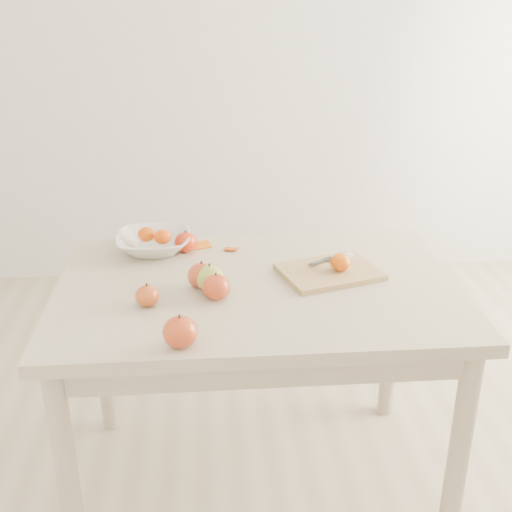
{
  "coord_description": "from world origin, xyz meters",
  "views": [
    {
      "loc": [
        -0.14,
        -1.72,
        1.58
      ],
      "look_at": [
        0.0,
        0.05,
        0.82
      ],
      "focal_mm": 45.0,
      "sensor_mm": 36.0,
      "label": 1
    }
  ],
  "objects": [
    {
      "name": "cutting_board",
      "position": [
        0.23,
        0.05,
        0.76
      ],
      "size": [
        0.34,
        0.29,
        0.02
      ],
      "primitive_type": "cube",
      "rotation": [
        0.0,
        0.0,
        0.29
      ],
      "color": "#AA7F55",
      "rests_on": "table"
    },
    {
      "name": "apple_red_b",
      "position": [
        -0.16,
        -0.01,
        0.79
      ],
      "size": [
        0.09,
        0.09,
        0.08
      ],
      "primitive_type": "ellipsoid",
      "color": "maroon",
      "rests_on": "table"
    },
    {
      "name": "apple_red_a",
      "position": [
        -0.22,
        0.27,
        0.78
      ],
      "size": [
        0.08,
        0.08,
        0.07
      ],
      "primitive_type": "ellipsoid",
      "color": "#A80A06",
      "rests_on": "table"
    },
    {
      "name": "bowl_tangerine_far",
      "position": [
        -0.29,
        0.27,
        0.81
      ],
      "size": [
        0.06,
        0.06,
        0.05
      ],
      "primitive_type": "ellipsoid",
      "color": "#D14407",
      "rests_on": "fruit_bowl"
    },
    {
      "name": "board_tangerine",
      "position": [
        0.26,
        0.04,
        0.8
      ],
      "size": [
        0.06,
        0.06,
        0.05
      ],
      "primitive_type": "ellipsoid",
      "color": "#C74A07",
      "rests_on": "cutting_board"
    },
    {
      "name": "orange_peel_b",
      "position": [
        -0.07,
        0.27,
        0.75
      ],
      "size": [
        0.05,
        0.05,
        0.01
      ],
      "primitive_type": "cube",
      "rotation": [
        -0.14,
        0.0,
        -0.29
      ],
      "color": "#C5490D",
      "rests_on": "table"
    },
    {
      "name": "table",
      "position": [
        0.0,
        0.0,
        0.65
      ],
      "size": [
        1.2,
        0.8,
        0.75
      ],
      "color": "#C4B294",
      "rests_on": "ground"
    },
    {
      "name": "bowl_tangerine_near",
      "position": [
        -0.35,
        0.29,
        0.81
      ],
      "size": [
        0.06,
        0.06,
        0.05
      ],
      "primitive_type": "ellipsoid",
      "color": "#DA4D07",
      "rests_on": "fruit_bowl"
    },
    {
      "name": "apple_red_c",
      "position": [
        -0.22,
        -0.34,
        0.79
      ],
      "size": [
        0.09,
        0.09,
        0.08
      ],
      "primitive_type": "ellipsoid",
      "color": "#940C04",
      "rests_on": "table"
    },
    {
      "name": "apple_red_d",
      "position": [
        -0.32,
        -0.11,
        0.78
      ],
      "size": [
        0.07,
        0.07,
        0.06
      ],
      "primitive_type": "ellipsoid",
      "color": "maroon",
      "rests_on": "table"
    },
    {
      "name": "orange_peel_a",
      "position": [
        -0.17,
        0.31,
        0.75
      ],
      "size": [
        0.07,
        0.06,
        0.01
      ],
      "primitive_type": "cube",
      "rotation": [
        0.21,
        0.0,
        0.28
      ],
      "color": "#C75C0E",
      "rests_on": "table"
    },
    {
      "name": "apple_red_e",
      "position": [
        -0.12,
        -0.08,
        0.79
      ],
      "size": [
        0.08,
        0.08,
        0.07
      ],
      "primitive_type": "ellipsoid",
      "color": "#9C0F0D",
      "rests_on": "table"
    },
    {
      "name": "paring_knife",
      "position": [
        0.27,
        0.12,
        0.78
      ],
      "size": [
        0.16,
        0.09,
        0.01
      ],
      "color": "silver",
      "rests_on": "cutting_board"
    },
    {
      "name": "fruit_bowl",
      "position": [
        -0.32,
        0.28,
        0.78
      ],
      "size": [
        0.25,
        0.25,
        0.06
      ],
      "primitive_type": "imported",
      "color": "silver",
      "rests_on": "table"
    },
    {
      "name": "ground",
      "position": [
        0.0,
        0.0,
        0.0
      ],
      "size": [
        3.5,
        3.5,
        0.0
      ],
      "primitive_type": "plane",
      "color": "#C6B293",
      "rests_on": "ground"
    },
    {
      "name": "apple_green",
      "position": [
        -0.14,
        -0.03,
        0.79
      ],
      "size": [
        0.08,
        0.08,
        0.08
      ],
      "primitive_type": "ellipsoid",
      "color": "olive",
      "rests_on": "table"
    }
  ]
}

